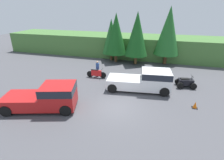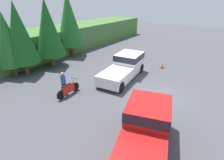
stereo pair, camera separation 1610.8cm
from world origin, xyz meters
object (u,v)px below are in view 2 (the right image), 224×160
Objects in this scene: pickup_truck_second at (125,66)px; traffic_cone at (162,66)px; quad_atv at (128,58)px; rider_person at (63,82)px; dirt_bike at (68,89)px; pickup_truck_red at (145,130)px.

pickup_truck_second reaches higher than traffic_cone.
traffic_cone is at bearing -94.03° from quad_atv.
pickup_truck_second is 5.91m from rider_person.
rider_person reaches higher than traffic_cone.
rider_person is (-0.02, 0.45, 0.49)m from dirt_bike.
pickup_truck_red is 7.14m from dirt_bike.
traffic_cone is (0.33, -3.96, -0.20)m from quad_atv.
pickup_truck_red reaches higher than dirt_bike.
dirt_bike reaches higher than traffic_cone.
pickup_truck_red is 8.67m from pickup_truck_second.
pickup_truck_second reaches higher than dirt_bike.
dirt_bike is at bearing 158.13° from traffic_cone.
rider_person reaches higher than quad_atv.
quad_atv is at bearing 94.75° from traffic_cone.
pickup_truck_second is 3.36× the size of rider_person.
rider_person is at bearing 62.92° from pickup_truck_red.
traffic_cone is (4.15, -2.16, -0.80)m from pickup_truck_second.
rider_person is 10.60m from traffic_cone.
pickup_truck_second is 2.69× the size of dirt_bike.
dirt_bike is at bearing 171.79° from quad_atv.
quad_atv is 9.34m from rider_person.
dirt_bike is 1.25× the size of rider_person.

